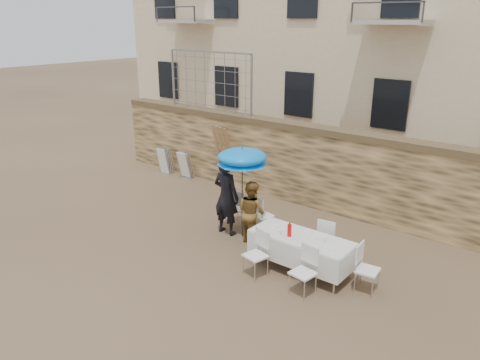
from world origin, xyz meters
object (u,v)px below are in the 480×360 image
Objects in this scene: couple_chair_left at (241,208)px; couple_chair_right at (263,214)px; table_chair_front_left at (256,254)px; chair_stack_left at (168,159)px; table_chair_back at (329,238)px; chair_stack_right at (187,164)px; table_chair_side at (368,269)px; table_chair_front_right at (303,272)px; soda_bottle at (289,230)px; umbrella at (242,159)px; banquet_table at (302,238)px; man_suit at (226,196)px; woman_dress at (251,212)px.

couple_chair_left is 0.70m from couple_chair_right.
table_chair_front_left is 7.33m from chair_stack_left.
table_chair_back reaches higher than chair_stack_left.
chair_stack_right is (-3.71, 1.89, -0.02)m from couple_chair_left.
chair_stack_left is (-4.61, 1.89, -0.02)m from couple_chair_left.
couple_chair_right is 1.00× the size of table_chair_side.
couple_chair_right is (0.70, 0.00, 0.00)m from couple_chair_left.
table_chair_front_right is 7.50m from chair_stack_right.
table_chair_front_right is at bearing -40.60° from soda_bottle.
soda_bottle is 0.28× the size of chair_stack_left.
umbrella is 1.55m from couple_chair_left.
table_chair_back is at bearing 54.14° from table_chair_side.
table_chair_side is at bearing -18.39° from chair_stack_left.
man_suit is at bearing 169.35° from banquet_table.
couple_chair_left is 1.00× the size of table_chair_back.
man_suit is 1.98× the size of couple_chair_left.
chair_stack_right is (-5.87, 3.03, -0.45)m from soda_bottle.
soda_bottle is at bearing 163.26° from man_suit.
couple_chair_left is 1.00× the size of table_chair_front_right.
couple_chair_right reaches higher than chair_stack_left.
chair_stack_left is at bearing -13.88° from woman_dress.
umbrella is 2.11× the size of table_chair_side.
banquet_table is at bearing -25.41° from chair_stack_right.
umbrella is 2.60m from table_chair_back.
umbrella is 2.11× the size of table_chair_back.
table_chair_front_left reaches higher than banquet_table.
man_suit is 1.04m from umbrella.
couple_chair_left is at bearing -22.27° from chair_stack_left.
couple_chair_right is 0.46× the size of banquet_table.
table_chair_front_right is 1.04× the size of chair_stack_right.
umbrella is at bearing -5.37° from woman_dress.
couple_chair_left is (-0.40, 0.45, -1.43)m from umbrella.
man_suit is 2.41m from banquet_table.
soda_bottle is at bearing 68.73° from table_chair_front_left.
man_suit is 3.13m from table_chair_front_right.
woman_dress is 1.22m from umbrella.
woman_dress is 1.55× the size of table_chair_front_right.
chair_stack_left is at bearing 162.72° from table_chair_front_left.
banquet_table is at bearing 63.76° from table_chair_front_left.
man_suit reaches higher than table_chair_front_right.
table_chair_side is at bearing 179.72° from couple_chair_right.
couple_chair_left and table_chair_front_left have the same top height.
couple_chair_left is at bearing -25.68° from woman_dress.
couple_chair_right is 1.90m from soda_bottle.
chair_stack_left is at bearing 162.07° from table_chair_front_right.
table_chair_front_right is at bearing 127.76° from table_chair_side.
man_suit is at bearing 54.17° from couple_chair_right.
man_suit reaches higher than table_chair_front_left.
woman_dress is 1.61× the size of chair_stack_right.
table_chair_side reaches higher than chair_stack_left.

